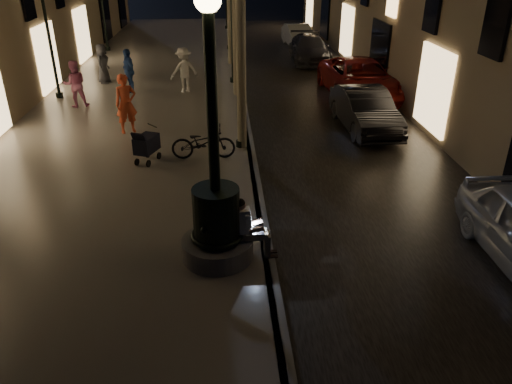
{
  "coord_description": "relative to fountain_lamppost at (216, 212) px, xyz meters",
  "views": [
    {
      "loc": [
        -0.82,
        -6.33,
        5.76
      ],
      "look_at": [
        -0.17,
        3.0,
        1.11
      ],
      "focal_mm": 35.0,
      "sensor_mm": 36.0,
      "label": 1
    }
  ],
  "objects": [
    {
      "name": "lamp_left_b",
      "position": [
        -6.4,
        12.0,
        2.02
      ],
      "size": [
        0.36,
        0.36,
        4.81
      ],
      "color": "black",
      "rests_on": "promenade"
    },
    {
      "name": "pedestrian_dark",
      "position": [
        -5.04,
        14.29,
        -0.16
      ],
      "size": [
        0.65,
        0.9,
        1.7
      ],
      "primitive_type": "imported",
      "rotation": [
        0.0,
        0.0,
        1.43
      ],
      "color": "#303035",
      "rests_on": "promenade"
    },
    {
      "name": "pedestrian_red",
      "position": [
        -2.92,
        7.57,
        -0.06
      ],
      "size": [
        0.82,
        0.7,
        1.91
      ],
      "primitive_type": "imported",
      "rotation": [
        0.0,
        0.0,
        0.42
      ],
      "color": "#CB4728",
      "rests_on": "promenade"
    },
    {
      "name": "fountain_lamppost",
      "position": [
        0.0,
        0.0,
        0.0
      ],
      "size": [
        1.4,
        1.4,
        5.21
      ],
      "color": "#59595B",
      "rests_on": "promenade"
    },
    {
      "name": "ground",
      "position": [
        1.0,
        13.0,
        -1.21
      ],
      "size": [
        120.0,
        120.0,
        0.0
      ],
      "primitive_type": "plane",
      "color": "black",
      "rests_on": "ground"
    },
    {
      "name": "curb_strip",
      "position": [
        1.0,
        13.0,
        -1.11
      ],
      "size": [
        0.25,
        45.0,
        0.2
      ],
      "primitive_type": "cube",
      "color": "#59595B",
      "rests_on": "ground"
    },
    {
      "name": "stroller",
      "position": [
        -1.98,
        4.93,
        -0.46
      ],
      "size": [
        0.71,
        1.07,
        1.1
      ],
      "rotation": [
        0.0,
        0.0,
        -0.39
      ],
      "color": "black",
      "rests_on": "promenade"
    },
    {
      "name": "pedestrian_pink",
      "position": [
        -5.32,
        10.64,
        -0.14
      ],
      "size": [
        0.99,
        0.87,
        1.74
      ],
      "primitive_type": "imported",
      "rotation": [
        0.0,
        0.0,
        3.42
      ],
      "color": "#D16E9D",
      "rests_on": "promenade"
    },
    {
      "name": "car_third",
      "position": [
        5.91,
        11.91,
        -0.44
      ],
      "size": [
        2.78,
        5.63,
        1.54
      ],
      "primitive_type": "imported",
      "rotation": [
        0.0,
        0.0,
        0.04
      ],
      "color": "maroon",
      "rests_on": "ground"
    },
    {
      "name": "promenade",
      "position": [
        -3.0,
        13.0,
        -1.11
      ],
      "size": [
        8.0,
        45.0,
        0.2
      ],
      "primitive_type": "cube",
      "color": "slate",
      "rests_on": "ground"
    },
    {
      "name": "cobble_lane",
      "position": [
        4.0,
        13.0,
        -1.2
      ],
      "size": [
        6.0,
        45.0,
        0.02
      ],
      "primitive_type": "cube",
      "color": "black",
      "rests_on": "ground"
    },
    {
      "name": "pedestrian_blue",
      "position": [
        -3.66,
        12.69,
        -0.12
      ],
      "size": [
        0.9,
        1.12,
        1.77
      ],
      "primitive_type": "imported",
      "rotation": [
        0.0,
        0.0,
        5.24
      ],
      "color": "navy",
      "rests_on": "promenade"
    },
    {
      "name": "seated_man_laptop",
      "position": [
        0.61,
        -0.0,
        -0.33
      ],
      "size": [
        0.9,
        0.31,
        1.28
      ],
      "color": "#9C8D6E",
      "rests_on": "promenade"
    },
    {
      "name": "car_fifth",
      "position": [
        5.03,
        23.59,
        -0.55
      ],
      "size": [
        1.71,
        4.1,
        1.32
      ],
      "primitive_type": "imported",
      "rotation": [
        0.0,
        0.0,
        0.08
      ],
      "color": "#A5A5A0",
      "rests_on": "ground"
    },
    {
      "name": "bicycle",
      "position": [
        -0.4,
        5.14,
        -0.53
      ],
      "size": [
        1.82,
        0.64,
        0.96
      ],
      "primitive_type": "imported",
      "rotation": [
        0.0,
        0.0,
        1.57
      ],
      "color": "black",
      "rests_on": "promenade"
    },
    {
      "name": "lamp_curb_a",
      "position": [
        0.7,
        6.0,
        2.02
      ],
      "size": [
        0.36,
        0.36,
        4.81
      ],
      "color": "black",
      "rests_on": "promenade"
    },
    {
      "name": "pedestrian_white",
      "position": [
        -1.36,
        12.49,
        -0.1
      ],
      "size": [
        1.35,
        1.1,
        1.82
      ],
      "primitive_type": "imported",
      "rotation": [
        0.0,
        0.0,
        3.56
      ],
      "color": "silver",
      "rests_on": "promenade"
    },
    {
      "name": "car_second",
      "position": [
        5.04,
        7.84,
        -0.51
      ],
      "size": [
        1.65,
        4.29,
        1.4
      ],
      "primitive_type": "imported",
      "rotation": [
        0.0,
        0.0,
        0.04
      ],
      "color": "black",
      "rests_on": "ground"
    },
    {
      "name": "car_rear",
      "position": [
        5.0,
        19.08,
        -0.53
      ],
      "size": [
        2.05,
        4.77,
        1.37
      ],
      "primitive_type": "imported",
      "rotation": [
        0.0,
        0.0,
        -0.03
      ],
      "color": "#323136",
      "rests_on": "ground"
    },
    {
      "name": "lamp_curb_b",
      "position": [
        0.7,
        14.0,
        2.02
      ],
      "size": [
        0.36,
        0.36,
        4.81
      ],
      "color": "black",
      "rests_on": "promenade"
    }
  ]
}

